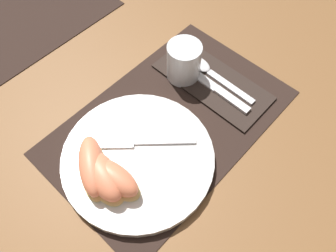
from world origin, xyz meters
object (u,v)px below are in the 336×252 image
juice_glass (184,63)px  citrus_wedge_1 (104,176)px  citrus_wedge_2 (112,177)px  citrus_wedge_0 (92,166)px  fork (138,141)px  spoon (206,69)px  plate (138,158)px  knife (211,85)px

juice_glass → citrus_wedge_1: (-0.28, -0.07, -0.00)m
citrus_wedge_2 → citrus_wedge_1: bearing=128.3°
citrus_wedge_0 → citrus_wedge_1: bearing=-88.0°
citrus_wedge_0 → juice_glass: bearing=8.0°
fork → citrus_wedge_0: (-0.09, 0.01, 0.02)m
juice_glass → spoon: size_ratio=0.46×
plate → knife: 0.22m
plate → citrus_wedge_2: bearing=-176.1°
juice_glass → fork: bearing=-163.8°
plate → citrus_wedge_0: (-0.07, 0.04, 0.03)m
fork → citrus_wedge_2: 0.09m
juice_glass → fork: size_ratio=0.57×
citrus_wedge_1 → juice_glass: bearing=13.6°
knife → fork: size_ratio=1.42×
juice_glass → citrus_wedge_0: size_ratio=0.67×
fork → citrus_wedge_1: 0.09m
citrus_wedge_0 → citrus_wedge_1: 0.03m
spoon → citrus_wedge_0: bearing=-178.6°
juice_glass → citrus_wedge_1: bearing=-166.4°
citrus_wedge_0 → citrus_wedge_2: bearing=-75.7°
spoon → citrus_wedge_2: (-0.31, -0.05, 0.03)m
knife → fork: 0.20m
fork → citrus_wedge_2: size_ratio=1.26×
fork → citrus_wedge_0: bearing=170.9°
knife → fork: (-0.20, 0.01, 0.01)m
citrus_wedge_2 → citrus_wedge_0: bearing=104.3°
citrus_wedge_1 → citrus_wedge_2: 0.01m
spoon → citrus_wedge_0: 0.32m
plate → citrus_wedge_1: 0.08m
citrus_wedge_1 → citrus_wedge_0: bearing=92.0°
plate → fork: size_ratio=1.90×
plate → citrus_wedge_1: bearing=174.2°
knife → spoon: 0.04m
knife → fork: bearing=177.4°
plate → citrus_wedge_2: size_ratio=2.40×
juice_glass → spoon: juice_glass is taller
plate → juice_glass: 0.22m
fork → juice_glass: bearing=16.2°
knife → citrus_wedge_1: 0.30m
plate → spoon: bearing=9.8°
juice_glass → spoon: 0.06m
juice_glass → citrus_wedge_0: bearing=-172.0°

